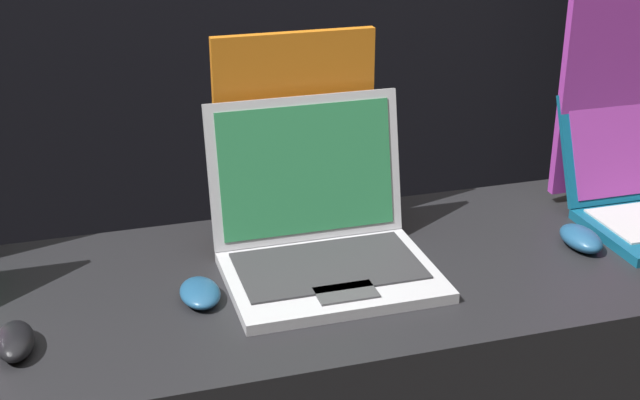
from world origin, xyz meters
name	(u,v)px	position (x,y,z in m)	size (l,w,h in m)	color
mouse_front	(15,341)	(-0.53, 0.19, 0.99)	(0.06, 0.11, 0.04)	black
laptop_middle	(321,233)	(0.02, 0.33, 1.04)	(0.38, 0.35, 0.29)	#B7B7BC
mouse_middle	(200,293)	(-0.22, 0.27, 0.99)	(0.07, 0.11, 0.03)	navy
promo_stand_middle	(295,138)	(0.02, 0.51, 1.17)	(0.32, 0.07, 0.40)	black
mouse_back	(581,238)	(0.53, 0.26, 0.99)	(0.07, 0.11, 0.04)	navy
promo_stand_back	(639,88)	(0.77, 0.47, 1.22)	(0.38, 0.07, 0.51)	black
person_bystander	(638,97)	(1.33, 1.22, 0.94)	(0.34, 0.34, 1.80)	#282833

